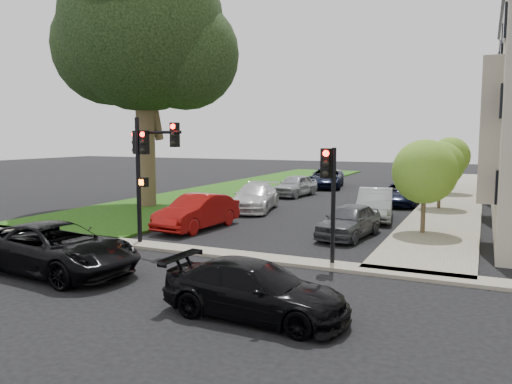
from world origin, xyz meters
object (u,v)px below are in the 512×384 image
at_px(car_parked_1, 375,204).
at_px(car_parked_7, 295,185).
at_px(car_parked_6, 255,197).
at_px(eucalyptus, 142,29).
at_px(car_parked_0, 349,221).
at_px(car_parked_2, 400,194).
at_px(small_tree_c, 450,156).
at_px(car_parked_8, 326,178).
at_px(car_cross_far, 255,290).
at_px(car_parked_5, 197,212).
at_px(car_cross_near, 56,248).
at_px(small_tree_a, 425,172).
at_px(small_tree_b, 440,165).
at_px(traffic_signal_secondary, 330,184).
at_px(car_parked_9, 331,177).
at_px(traffic_signal_main, 147,158).

xyz_separation_m(car_parked_1, car_parked_7, (-7.26, 7.72, -0.03)).
relative_size(car_parked_6, car_parked_7, 1.17).
distance_m(eucalyptus, car_parked_6, 11.82).
xyz_separation_m(car_parked_0, car_parked_2, (0.38, 11.22, -0.04)).
bearing_deg(car_parked_2, eucalyptus, -152.95).
bearing_deg(small_tree_c, car_parked_8, 175.07).
xyz_separation_m(car_cross_far, car_parked_5, (-7.19, 9.18, 0.13)).
bearing_deg(car_parked_5, car_parked_2, 63.79).
relative_size(car_cross_near, car_parked_1, 1.17).
relative_size(small_tree_a, car_parked_7, 0.92).
height_order(car_cross_far, car_parked_5, car_parked_5).
xyz_separation_m(car_parked_2, car_parked_7, (-7.57, 1.61, 0.10)).
relative_size(small_tree_a, small_tree_b, 1.04).
bearing_deg(small_tree_a, car_parked_1, 129.79).
bearing_deg(small_tree_a, eucalyptus, 173.17).
bearing_deg(eucalyptus, small_tree_b, 20.98).
relative_size(car_parked_1, car_parked_2, 0.99).
bearing_deg(small_tree_c, car_parked_2, -108.18).
bearing_deg(car_parked_0, car_parked_2, 95.32).
relative_size(traffic_signal_secondary, car_cross_near, 0.69).
distance_m(small_tree_b, car_parked_0, 10.57).
distance_m(car_parked_1, car_parked_2, 6.13).
xyz_separation_m(car_parked_1, car_parked_5, (-6.95, -6.14, 0.00)).
xyz_separation_m(car_parked_2, car_parked_9, (-7.68, 11.35, -0.05)).
relative_size(small_tree_b, car_cross_far, 0.87).
height_order(small_tree_a, car_parked_2, small_tree_a).
bearing_deg(eucalyptus, car_parked_9, 71.90).
relative_size(small_tree_a, car_parked_2, 0.85).
xyz_separation_m(car_cross_far, car_parked_2, (0.08, 21.43, 0.01)).
bearing_deg(car_parked_5, car_parked_0, 13.00).
distance_m(car_cross_far, car_parked_0, 10.22).
height_order(traffic_signal_main, car_cross_far, traffic_signal_main).
distance_m(traffic_signal_secondary, car_parked_2, 16.24).
bearing_deg(small_tree_c, car_parked_9, 158.33).
bearing_deg(car_cross_near, car_parked_0, -32.56).
bearing_deg(small_tree_a, car_parked_6, 160.24).
distance_m(small_tree_c, car_parked_9, 11.07).
xyz_separation_m(traffic_signal_main, car_parked_6, (-0.07, 10.16, -2.69)).
height_order(eucalyptus, car_cross_near, eucalyptus).
distance_m(car_parked_0, car_parked_1, 5.10).
bearing_deg(eucalyptus, traffic_signal_main, -52.48).
bearing_deg(small_tree_c, car_parked_1, -101.43).
height_order(car_cross_far, car_parked_1, car_parked_1).
distance_m(car_parked_6, car_parked_7, 7.52).
bearing_deg(small_tree_a, car_parked_0, -146.61).
bearing_deg(car_parked_8, eucalyptus, -123.96).
height_order(eucalyptus, car_parked_5, eucalyptus).
relative_size(eucalyptus, car_cross_far, 3.34).
distance_m(car_parked_7, car_parked_9, 9.74).
xyz_separation_m(eucalyptus, small_tree_a, (16.23, -1.94, -7.72)).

